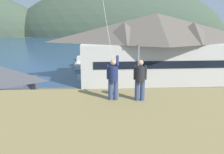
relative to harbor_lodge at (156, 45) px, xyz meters
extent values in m
plane|color=#66604C|center=(-6.33, -22.17, -5.75)|extent=(600.00, 600.00, 0.00)
cube|color=gray|center=(-6.33, -17.17, -5.70)|extent=(40.00, 20.00, 0.10)
cube|color=navy|center=(-6.33, 37.83, -5.73)|extent=(360.00, 84.00, 0.03)
ellipsoid|color=#42513D|center=(1.26, 99.03, -5.75)|extent=(116.21, 58.66, 53.16)
cube|color=beige|center=(0.00, 0.11, -2.58)|extent=(24.25, 10.64, 6.34)
cube|color=black|center=(0.15, -4.88, -2.26)|extent=(20.36, 0.70, 1.10)
pyramid|color=#60564C|center=(0.00, 0.11, 2.82)|extent=(25.72, 11.67, 4.46)
pyramid|color=#60564C|center=(-5.34, -1.78, 2.17)|extent=(5.61, 5.61, 3.12)
pyramid|color=#60564C|center=(5.44, -1.46, 2.17)|extent=(5.61, 5.61, 3.12)
cube|color=#70604C|center=(-9.62, 13.98, -5.40)|extent=(3.20, 15.82, 0.70)
cube|color=silver|center=(-13.16, 11.46, -5.30)|extent=(2.42, 7.47, 0.90)
cube|color=white|center=(-13.16, 11.46, -4.77)|extent=(2.35, 7.25, 0.16)
cube|color=silver|center=(-13.16, 10.90, -4.14)|extent=(1.68, 2.25, 1.10)
cube|color=silver|center=(-6.10, 16.14, -5.30)|extent=(2.86, 7.49, 0.90)
cube|color=white|center=(-6.10, 16.14, -4.77)|extent=(2.77, 7.26, 0.16)
cube|color=silver|center=(-6.06, 15.59, -4.14)|extent=(1.80, 2.31, 1.10)
cube|color=#A8A399|center=(-13.09, 18.26, -5.30)|extent=(2.69, 7.18, 0.90)
cube|color=#B7B2A8|center=(-13.09, 18.26, -4.77)|extent=(2.61, 6.96, 0.16)
cube|color=silver|center=(-13.05, 17.73, -4.14)|extent=(1.71, 2.21, 1.10)
cube|color=black|center=(-5.68, -15.60, -4.93)|extent=(4.22, 1.84, 0.80)
cube|color=black|center=(-5.83, -15.60, -4.18)|extent=(2.12, 1.62, 0.70)
cube|color=black|center=(-5.83, -15.60, -4.21)|extent=(2.16, 1.65, 0.32)
cylinder|color=black|center=(-4.32, -16.53, -5.33)|extent=(0.64, 0.23, 0.64)
cylinder|color=black|center=(-4.30, -14.70, -5.33)|extent=(0.64, 0.23, 0.64)
cylinder|color=black|center=(-7.05, -16.50, -5.33)|extent=(0.64, 0.23, 0.64)
cylinder|color=black|center=(-7.03, -14.67, -5.33)|extent=(0.64, 0.23, 0.64)
cube|color=navy|center=(-14.28, -21.23, -4.93)|extent=(4.34, 2.16, 0.80)
cube|color=navy|center=(-14.43, -21.24, -4.18)|extent=(2.23, 1.78, 0.70)
cube|color=black|center=(-14.43, -21.24, -4.21)|extent=(2.28, 1.82, 0.32)
cylinder|color=black|center=(-12.84, -22.02, -5.33)|extent=(0.66, 0.28, 0.64)
cylinder|color=black|center=(-13.00, -20.19, -5.33)|extent=(0.66, 0.28, 0.64)
cylinder|color=black|center=(-15.56, -22.26, -5.33)|extent=(0.66, 0.28, 0.64)
cylinder|color=black|center=(-15.72, -20.44, -5.33)|extent=(0.66, 0.28, 0.64)
cube|color=navy|center=(-5.42, -21.46, -4.93)|extent=(4.23, 1.88, 0.80)
cube|color=navy|center=(-5.27, -21.46, -4.18)|extent=(2.13, 1.64, 0.70)
cube|color=black|center=(-5.27, -21.46, -4.21)|extent=(2.17, 1.67, 0.32)
cylinder|color=black|center=(-6.76, -20.51, -5.33)|extent=(0.64, 0.23, 0.64)
cylinder|color=black|center=(-6.80, -22.35, -5.33)|extent=(0.64, 0.23, 0.64)
cylinder|color=black|center=(-4.04, -20.57, -5.33)|extent=(0.64, 0.23, 0.64)
cylinder|color=black|center=(-4.07, -22.40, -5.33)|extent=(0.64, 0.23, 0.64)
cube|color=silver|center=(-11.85, -14.64, -4.93)|extent=(4.24, 1.89, 0.80)
cube|color=beige|center=(-12.00, -14.64, -4.18)|extent=(2.13, 1.64, 0.70)
cube|color=black|center=(-12.00, -14.64, -4.21)|extent=(2.18, 1.68, 0.32)
cylinder|color=black|center=(-10.50, -15.59, -5.33)|extent=(0.64, 0.23, 0.64)
cylinder|color=black|center=(-10.46, -13.75, -5.33)|extent=(0.64, 0.23, 0.64)
cylinder|color=black|center=(-13.23, -15.53, -5.33)|extent=(0.64, 0.23, 0.64)
cylinder|color=black|center=(-13.19, -13.69, -5.33)|extent=(0.64, 0.23, 0.64)
cube|color=#9EA3A8|center=(0.37, -22.48, -4.93)|extent=(4.21, 1.81, 0.80)
cube|color=gray|center=(0.22, -22.48, -4.18)|extent=(2.11, 1.61, 0.70)
cube|color=black|center=(0.22, -22.48, -4.21)|extent=(2.15, 1.64, 0.32)
cylinder|color=black|center=(-0.99, -21.56, -5.33)|extent=(0.64, 0.22, 0.64)
cube|color=#9EA3A8|center=(-0.01, -15.69, -4.93)|extent=(4.29, 2.02, 0.80)
cube|color=gray|center=(0.14, -15.70, -4.18)|extent=(2.18, 1.71, 0.70)
cube|color=black|center=(0.14, -15.70, -4.21)|extent=(2.22, 1.74, 0.32)
cylinder|color=black|center=(-1.33, -14.70, -5.33)|extent=(0.65, 0.25, 0.64)
cylinder|color=black|center=(-1.42, -16.53, -5.33)|extent=(0.65, 0.25, 0.64)
cylinder|color=black|center=(1.40, -14.84, -5.33)|extent=(0.65, 0.25, 0.64)
cylinder|color=black|center=(1.30, -16.68, -5.33)|extent=(0.65, 0.25, 0.64)
cylinder|color=#ADADB2|center=(-4.54, -11.67, -2.11)|extent=(0.16, 0.16, 7.08)
cube|color=#4C4C51|center=(-4.54, -11.32, 1.33)|extent=(0.24, 0.70, 0.20)
cylinder|color=#384770|center=(-8.31, -29.35, 1.66)|extent=(0.20, 0.20, 0.82)
cylinder|color=#384770|center=(-8.09, -29.36, 1.66)|extent=(0.20, 0.20, 0.82)
cylinder|color=navy|center=(-8.20, -29.36, 2.39)|extent=(0.40, 0.40, 0.64)
sphere|color=tan|center=(-8.20, -29.36, 2.87)|extent=(0.24, 0.24, 0.24)
cylinder|color=navy|center=(-8.01, -29.19, 2.89)|extent=(0.13, 0.56, 0.43)
cylinder|color=navy|center=(-8.42, -29.35, 2.46)|extent=(0.11, 0.11, 0.60)
cylinder|color=#384770|center=(-7.20, -29.48, 1.66)|extent=(0.20, 0.20, 0.82)
cylinder|color=#384770|center=(-6.98, -29.49, 1.66)|extent=(0.20, 0.20, 0.82)
cylinder|color=#232328|center=(-7.09, -29.48, 2.39)|extent=(0.40, 0.40, 0.64)
sphere|color=tan|center=(-7.09, -29.48, 2.87)|extent=(0.24, 0.24, 0.24)
cylinder|color=#232328|center=(-7.31, -29.47, 2.46)|extent=(0.11, 0.11, 0.60)
cylinder|color=#232328|center=(-6.87, -29.49, 2.46)|extent=(0.11, 0.11, 0.60)
camera|label=1|loc=(-8.62, -39.20, 4.76)|focal=38.96mm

